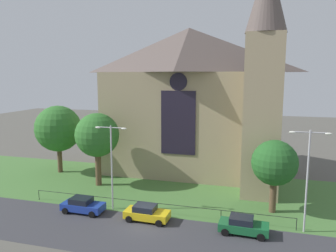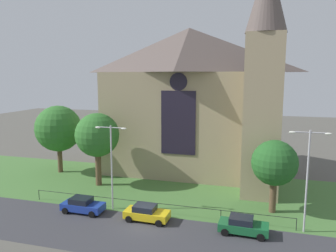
# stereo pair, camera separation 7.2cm
# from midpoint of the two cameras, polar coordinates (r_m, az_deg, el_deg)

# --- Properties ---
(ground) EXTENTS (160.00, 160.00, 0.00)m
(ground) POSITION_cam_midpoint_polar(r_m,az_deg,el_deg) (40.35, 0.67, -10.83)
(ground) COLOR #56544C
(road_asphalt) EXTENTS (120.00, 8.00, 0.01)m
(road_asphalt) POSITION_cam_midpoint_polar(r_m,az_deg,el_deg) (29.85, -5.64, -18.23)
(road_asphalt) COLOR #38383D
(road_asphalt) RESTS_ON ground
(grass_verge) EXTENTS (120.00, 20.00, 0.01)m
(grass_verge) POSITION_cam_midpoint_polar(r_m,az_deg,el_deg) (38.54, -0.12, -11.79)
(grass_verge) COLOR #477538
(grass_verge) RESTS_ON ground
(church_building) EXTENTS (23.20, 16.20, 26.00)m
(church_building) POSITION_cam_midpoint_polar(r_m,az_deg,el_deg) (45.62, 4.35, 4.64)
(church_building) COLOR tan
(church_building) RESTS_ON ground
(iron_railing) EXTENTS (26.59, 0.07, 1.13)m
(iron_railing) POSITION_cam_midpoint_polar(r_m,az_deg,el_deg) (33.26, -2.59, -13.45)
(iron_railing) COLOR black
(iron_railing) RESTS_ON ground
(tree_left_near) EXTENTS (5.39, 5.39, 9.06)m
(tree_left_near) POSITION_cam_midpoint_polar(r_m,az_deg,el_deg) (40.95, -12.28, -1.61)
(tree_left_near) COLOR brown
(tree_left_near) RESTS_ON ground
(tree_left_far) EXTENTS (6.39, 6.39, 9.45)m
(tree_left_far) POSITION_cam_midpoint_polar(r_m,az_deg,el_deg) (48.04, -18.61, -0.45)
(tree_left_far) COLOR brown
(tree_left_far) RESTS_ON ground
(tree_right_near) EXTENTS (4.50, 4.50, 7.33)m
(tree_right_near) POSITION_cam_midpoint_polar(r_m,az_deg,el_deg) (33.94, 18.01, -6.18)
(tree_right_near) COLOR brown
(tree_right_near) RESTS_ON ground
(streetlamp_near) EXTENTS (3.37, 0.26, 8.67)m
(streetlamp_near) POSITION_cam_midpoint_polar(r_m,az_deg,el_deg) (33.34, -9.88, -5.35)
(streetlamp_near) COLOR #B2B2B7
(streetlamp_near) RESTS_ON ground
(streetlamp_far) EXTENTS (3.37, 0.26, 9.04)m
(streetlamp_far) POSITION_cam_midpoint_polar(r_m,az_deg,el_deg) (30.44, 23.12, -6.91)
(streetlamp_far) COLOR #B2B2B7
(streetlamp_far) RESTS_ON ground
(parked_car_blue) EXTENTS (4.22, 2.06, 1.51)m
(parked_car_blue) POSITION_cam_midpoint_polar(r_m,az_deg,el_deg) (34.67, -14.70, -13.18)
(parked_car_blue) COLOR #1E3899
(parked_car_blue) RESTS_ON ground
(parked_car_yellow) EXTENTS (4.24, 2.10, 1.51)m
(parked_car_yellow) POSITION_cam_midpoint_polar(r_m,az_deg,el_deg) (31.93, -3.81, -14.86)
(parked_car_yellow) COLOR gold
(parked_car_yellow) RESTS_ON ground
(parked_car_green) EXTENTS (4.26, 2.14, 1.51)m
(parked_car_green) POSITION_cam_midpoint_polar(r_m,az_deg,el_deg) (30.20, 12.88, -16.51)
(parked_car_green) COLOR #196033
(parked_car_green) RESTS_ON ground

